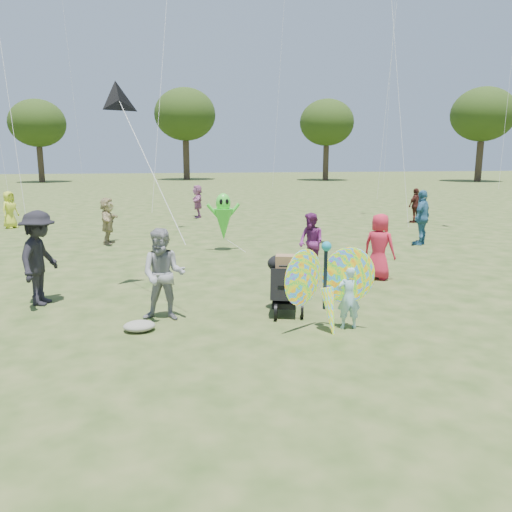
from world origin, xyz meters
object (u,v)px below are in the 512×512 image
(crowd_e, at_px, (311,242))
(butterfly_kite, at_px, (327,287))
(child_girl, at_px, (349,297))
(crowd_h, at_px, (416,206))
(crowd_j, at_px, (198,201))
(crowd_d, at_px, (108,221))
(alien_kite, at_px, (223,219))
(crowd_a, at_px, (379,247))
(jogging_stroller, at_px, (284,280))
(crowd_g, at_px, (10,210))
(crowd_c, at_px, (422,218))
(crowd_b, at_px, (40,258))
(adult_man, at_px, (163,275))

(crowd_e, relative_size, butterfly_kite, 0.84)
(child_girl, relative_size, crowd_h, 0.72)
(crowd_e, xyz_separation_m, crowd_j, (-1.81, 11.69, 0.03))
(child_girl, relative_size, crowd_d, 0.70)
(alien_kite, bearing_deg, crowd_a, -54.41)
(jogging_stroller, bearing_deg, crowd_g, 138.73)
(crowd_c, distance_m, crowd_h, 5.63)
(butterfly_kite, bearing_deg, crowd_h, 55.77)
(crowd_b, bearing_deg, jogging_stroller, -94.20)
(crowd_c, relative_size, butterfly_kite, 1.02)
(crowd_g, relative_size, jogging_stroller, 1.31)
(adult_man, height_order, jogging_stroller, adult_man)
(crowd_d, xyz_separation_m, crowd_g, (-4.13, 4.52, -0.03))
(adult_man, distance_m, crowd_c, 10.27)
(crowd_d, distance_m, crowd_h, 12.81)
(crowd_h, xyz_separation_m, alien_kite, (-8.96, -4.76, 0.23))
(crowd_g, bearing_deg, crowd_j, -42.49)
(crowd_j, bearing_deg, crowd_e, 11.79)
(child_girl, xyz_separation_m, jogging_stroller, (-0.84, 1.05, 0.08))
(crowd_c, height_order, crowd_e, crowd_c)
(crowd_b, bearing_deg, child_girl, -101.52)
(jogging_stroller, bearing_deg, crowd_b, 179.04)
(crowd_a, distance_m, crowd_d, 9.05)
(child_girl, distance_m, alien_kite, 7.45)
(adult_man, height_order, crowd_g, adult_man)
(alien_kite, bearing_deg, crowd_d, 151.32)
(crowd_e, distance_m, jogging_stroller, 3.47)
(crowd_e, distance_m, alien_kite, 3.64)
(crowd_b, relative_size, crowd_c, 1.03)
(child_girl, relative_size, crowd_b, 0.58)
(adult_man, distance_m, crowd_g, 14.00)
(child_girl, height_order, crowd_d, crowd_d)
(butterfly_kite, bearing_deg, crowd_a, 52.96)
(crowd_a, height_order, crowd_j, crowd_a)
(crowd_b, height_order, crowd_e, crowd_b)
(crowd_c, distance_m, crowd_d, 10.18)
(crowd_j, bearing_deg, crowd_h, 70.42)
(child_girl, xyz_separation_m, butterfly_kite, (-0.40, -0.05, 0.20))
(crowd_b, xyz_separation_m, crowd_c, (10.60, 4.62, -0.03))
(butterfly_kite, distance_m, alien_kite, 7.45)
(child_girl, xyz_separation_m, crowd_g, (-8.75, 13.82, 0.20))
(adult_man, relative_size, jogging_stroller, 1.44)
(crowd_d, bearing_deg, crowd_a, -127.25)
(crowd_b, relative_size, alien_kite, 1.05)
(child_girl, distance_m, crowd_b, 5.85)
(crowd_b, height_order, crowd_h, crowd_b)
(crowd_h, height_order, butterfly_kite, butterfly_kite)
(crowd_c, height_order, crowd_g, crowd_c)
(crowd_c, xyz_separation_m, crowd_h, (2.56, 5.01, -0.14))
(adult_man, bearing_deg, crowd_a, 35.45)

